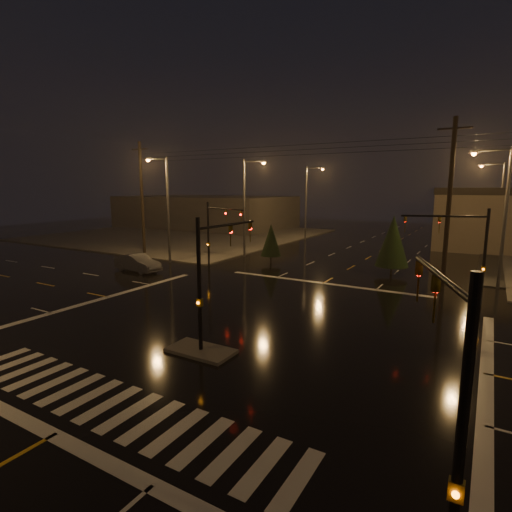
{
  "coord_description": "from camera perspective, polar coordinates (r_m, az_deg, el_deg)",
  "views": [
    {
      "loc": [
        10.6,
        -17.2,
        7.24
      ],
      "look_at": [
        -1.83,
        3.97,
        3.0
      ],
      "focal_mm": 28.0,
      "sensor_mm": 36.0,
      "label": 1
    }
  ],
  "objects": [
    {
      "name": "stop_bar_far",
      "position": [
        30.99,
        9.58,
        -3.84
      ],
      "size": [
        16.0,
        0.5,
        0.01
      ],
      "primitive_type": "cube",
      "color": "beige",
      "rests_on": "ground"
    },
    {
      "name": "sidewalk_nw",
      "position": [
        62.67,
        -10.22,
        3.06
      ],
      "size": [
        36.0,
        36.0,
        0.12
      ],
      "primitive_type": "cube",
      "color": "#494641",
      "rests_on": "ground"
    },
    {
      "name": "car_crossing",
      "position": [
        36.13,
        -16.55,
        -0.95
      ],
      "size": [
        4.71,
        1.97,
        1.51
      ],
      "primitive_type": "imported",
      "rotation": [
        0.0,
        0.0,
        1.49
      ],
      "color": "#54565C",
      "rests_on": "ground"
    },
    {
      "name": "median_island",
      "position": [
        18.38,
        -7.88,
        -13.23
      ],
      "size": [
        3.0,
        1.6,
        0.15
      ],
      "primitive_type": "cube",
      "color": "#494641",
      "rests_on": "ground"
    },
    {
      "name": "signal_mast_nw",
      "position": [
        34.11,
        -5.88,
        3.94
      ],
      "size": [
        4.84,
        1.86,
        6.0
      ],
      "color": "black",
      "rests_on": "ground"
    },
    {
      "name": "signal_mast_ne",
      "position": [
        27.58,
        27.89,
        1.47
      ],
      "size": [
        4.84,
        1.86,
        6.0
      ],
      "color": "black",
      "rests_on": "ground"
    },
    {
      "name": "crosswalk",
      "position": [
        15.23,
        -20.28,
        -19.21
      ],
      "size": [
        15.0,
        2.6,
        0.01
      ],
      "primitive_type": "cube",
      "color": "beige",
      "rests_on": "ground"
    },
    {
      "name": "commercial_block",
      "position": [
        74.86,
        -7.21,
        6.32
      ],
      "size": [
        30.0,
        18.0,
        5.6
      ],
      "primitive_type": "cube",
      "color": "#3D3936",
      "rests_on": "ground"
    },
    {
      "name": "signal_mast_se",
      "position": [
        8.26,
        25.88,
        -16.55
      ],
      "size": [
        1.55,
        3.87,
        6.0
      ],
      "color": "black",
      "rests_on": "ground"
    },
    {
      "name": "streetlight_3",
      "position": [
        33.24,
        31.59,
        5.88
      ],
      "size": [
        2.77,
        0.32,
        10.0
      ],
      "color": "#38383A",
      "rests_on": "ground"
    },
    {
      "name": "stop_bar_near",
      "position": [
        14.25,
        -26.96,
        -21.85
      ],
      "size": [
        16.0,
        0.5,
        0.01
      ],
      "primitive_type": "cube",
      "color": "beige",
      "rests_on": "ground"
    },
    {
      "name": "signal_mast_median",
      "position": [
        18.01,
        -6.32,
        -1.43
      ],
      "size": [
        0.25,
        4.59,
        6.0
      ],
      "color": "black",
      "rests_on": "ground"
    },
    {
      "name": "streetlight_2",
      "position": [
        55.66,
        7.45,
        8.23
      ],
      "size": [
        2.77,
        0.32,
        10.0
      ],
      "color": "#38383A",
      "rests_on": "ground"
    },
    {
      "name": "utility_pole_1",
      "position": [
        31.33,
        25.84,
        6.8
      ],
      "size": [
        2.2,
        0.32,
        12.0
      ],
      "color": "black",
      "rests_on": "ground"
    },
    {
      "name": "conifer_4",
      "position": [
        35.09,
        18.96,
        2.04
      ],
      "size": [
        2.73,
        2.73,
        4.96
      ],
      "color": "black",
      "rests_on": "ground"
    },
    {
      "name": "streetlight_1",
      "position": [
        41.42,
        -1.33,
        7.81
      ],
      "size": [
        2.77,
        0.32,
        10.0
      ],
      "color": "#38383A",
      "rests_on": "ground"
    },
    {
      "name": "utility_pole_0",
      "position": [
        45.14,
        -15.98,
        8.01
      ],
      "size": [
        2.2,
        0.32,
        12.0
      ],
      "color": "black",
      "rests_on": "ground"
    },
    {
      "name": "streetlight_4",
      "position": [
        53.23,
        31.29,
        6.84
      ],
      "size": [
        2.77,
        0.32,
        10.0
      ],
      "color": "#38383A",
      "rests_on": "ground"
    },
    {
      "name": "ground",
      "position": [
        21.46,
        -1.16,
        -9.91
      ],
      "size": [
        140.0,
        140.0,
        0.0
      ],
      "primitive_type": "plane",
      "color": "black",
      "rests_on": "ground"
    },
    {
      "name": "streetlight_5",
      "position": [
        38.93,
        -12.81,
        7.44
      ],
      "size": [
        0.32,
        2.77,
        10.0
      ],
      "color": "#38383A",
      "rests_on": "ground"
    },
    {
      "name": "conifer_3",
      "position": [
        38.39,
        2.17,
        2.31
      ],
      "size": [
        1.98,
        1.98,
        3.79
      ],
      "color": "black",
      "rests_on": "ground"
    }
  ]
}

